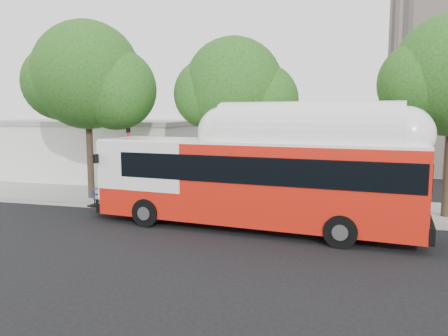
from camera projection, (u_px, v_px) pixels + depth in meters
The scene contains 9 objects.
ground at pixel (221, 240), 16.70m from camera, with size 120.00×120.00×0.00m, color black.
sidewalk at pixel (254, 204), 22.92m from camera, with size 60.00×5.00×0.15m, color gray.
curb_strip at pixel (243, 215), 20.43m from camera, with size 60.00×0.30×0.15m, color gray.
red_curb_segment at pixel (183, 211), 21.20m from camera, with size 10.00×0.32×0.16m, color maroon.
street_tree_left at pixel (96, 80), 23.39m from camera, with size 6.67×5.80×9.74m.
street_tree_mid at pixel (242, 91), 21.91m from camera, with size 5.75×5.00×8.62m.
low_commercial_bldg at pixel (94, 148), 33.45m from camera, with size 16.20×10.20×4.25m.
transit_bus at pixel (255, 182), 18.06m from camera, with size 14.52×4.36×4.23m.
signal_pole at pixel (129, 167), 22.06m from camera, with size 0.12×0.39×4.09m.
Camera 1 is at (4.32, -15.63, 4.85)m, focal length 35.00 mm.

